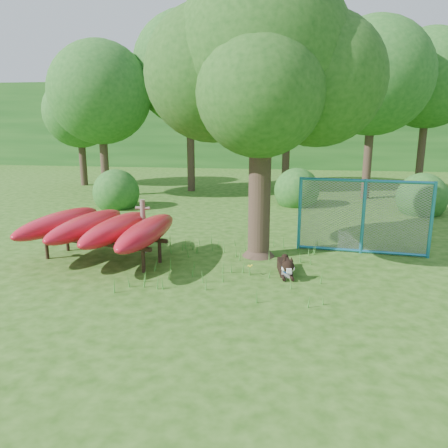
# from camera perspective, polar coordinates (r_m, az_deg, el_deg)

# --- Properties ---
(ground) EXTENTS (80.00, 80.00, 0.00)m
(ground) POSITION_cam_1_polar(r_m,az_deg,el_deg) (9.37, -2.30, -7.62)
(ground) COLOR #204A0E
(ground) RESTS_ON ground
(oak_tree) EXTENTS (5.62, 4.98, 6.83)m
(oak_tree) POSITION_cam_1_polar(r_m,az_deg,el_deg) (10.76, 4.85, 19.74)
(oak_tree) COLOR #35261D
(oak_tree) RESTS_ON ground
(wooden_post) EXTENTS (0.38, 0.13, 1.40)m
(wooden_post) POSITION_cam_1_polar(r_m,az_deg,el_deg) (11.39, -10.49, -0.11)
(wooden_post) COLOR #64594B
(wooden_post) RESTS_ON ground
(kayak_rack) EXTENTS (3.54, 3.80, 1.10)m
(kayak_rack) POSITION_cam_1_polar(r_m,az_deg,el_deg) (10.93, -15.78, -0.40)
(kayak_rack) COLOR black
(kayak_rack) RESTS_ON ground
(husky_dog) EXTENTS (0.40, 1.17, 0.52)m
(husky_dog) POSITION_cam_1_polar(r_m,az_deg,el_deg) (9.82, 8.10, -5.60)
(husky_dog) COLOR black
(husky_dog) RESTS_ON ground
(fence_section) EXTENTS (3.28, 0.47, 3.21)m
(fence_section) POSITION_cam_1_polar(r_m,az_deg,el_deg) (11.66, 17.73, 0.92)
(fence_section) COLOR teal
(fence_section) RESTS_ON ground
(wildflower_clump) EXTENTS (0.12, 0.11, 0.25)m
(wildflower_clump) POSITION_cam_1_polar(r_m,az_deg,el_deg) (9.71, 3.38, -5.59)
(wildflower_clump) COLOR #41892D
(wildflower_clump) RESTS_ON ground
(bg_tree_a) EXTENTS (4.40, 4.40, 6.70)m
(bg_tree_a) POSITION_cam_1_polar(r_m,az_deg,el_deg) (20.33, -15.88, 16.13)
(bg_tree_a) COLOR #35261D
(bg_tree_a) RESTS_ON ground
(bg_tree_b) EXTENTS (5.20, 5.20, 8.22)m
(bg_tree_b) POSITION_cam_1_polar(r_m,az_deg,el_deg) (21.23, -4.55, 19.50)
(bg_tree_b) COLOR #35261D
(bg_tree_b) RESTS_ON ground
(bg_tree_c) EXTENTS (4.00, 4.00, 6.12)m
(bg_tree_c) POSITION_cam_1_polar(r_m,az_deg,el_deg) (21.60, 8.31, 15.30)
(bg_tree_c) COLOR #35261D
(bg_tree_c) RESTS_ON ground
(bg_tree_d) EXTENTS (4.80, 4.80, 7.50)m
(bg_tree_d) POSITION_cam_1_polar(r_m,az_deg,el_deg) (19.95, 18.98, 17.72)
(bg_tree_d) COLOR #35261D
(bg_tree_d) RESTS_ON ground
(bg_tree_e) EXTENTS (4.60, 4.60, 7.55)m
(bg_tree_e) POSITION_cam_1_polar(r_m,az_deg,el_deg) (23.54, 25.18, 16.80)
(bg_tree_e) COLOR #35261D
(bg_tree_e) RESTS_ON ground
(bg_tree_f) EXTENTS (3.60, 3.60, 5.55)m
(bg_tree_f) POSITION_cam_1_polar(r_m,az_deg,el_deg) (24.07, -18.38, 13.68)
(bg_tree_f) COLOR #35261D
(bg_tree_f) RESTS_ON ground
(shrub_left) EXTENTS (1.80, 1.80, 1.80)m
(shrub_left) POSITION_cam_1_polar(r_m,az_deg,el_deg) (17.73, -13.79, 2.13)
(shrub_left) COLOR #1E571C
(shrub_left) RESTS_ON ground
(shrub_right) EXTENTS (1.80, 1.80, 1.80)m
(shrub_right) POSITION_cam_1_polar(r_m,az_deg,el_deg) (17.61, 24.23, 1.24)
(shrub_right) COLOR #1E571C
(shrub_right) RESTS_ON ground
(shrub_mid) EXTENTS (1.80, 1.80, 1.80)m
(shrub_mid) POSITION_cam_1_polar(r_m,az_deg,el_deg) (17.91, 9.39, 2.45)
(shrub_mid) COLOR #1E571C
(shrub_mid) RESTS_ON ground
(wooded_hillside) EXTENTS (80.00, 12.00, 6.00)m
(wooded_hillside) POSITION_cam_1_polar(r_m,az_deg,el_deg) (36.63, 5.98, 12.83)
(wooded_hillside) COLOR #1E571C
(wooded_hillside) RESTS_ON ground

